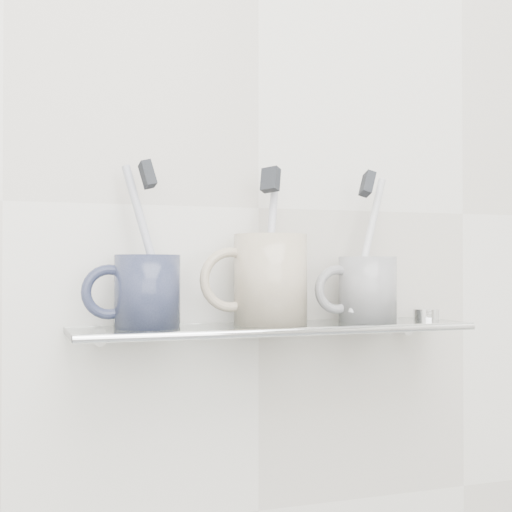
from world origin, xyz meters
name	(u,v)px	position (x,y,z in m)	size (l,w,h in m)	color
wall_back	(259,208)	(0.00, 1.10, 1.25)	(2.50, 2.50, 0.00)	silver
shelf_glass	(275,328)	(0.00, 1.04, 1.10)	(0.50, 0.12, 0.01)	silver
shelf_rail	(292,332)	(0.00, 0.98, 1.10)	(0.01, 0.01, 0.50)	silver
bracket_left	(99,339)	(-0.21, 1.09, 1.09)	(0.02, 0.02, 0.03)	silver
bracket_right	(403,329)	(0.21, 1.09, 1.09)	(0.02, 0.02, 0.03)	silver
mug_left	(147,291)	(-0.16, 1.04, 1.14)	(0.08, 0.08, 0.09)	#1F233B
mug_left_handle	(109,292)	(-0.20, 1.04, 1.14)	(0.06, 0.06, 0.01)	#1F233B
toothbrush_left	(147,242)	(-0.16, 1.04, 1.20)	(0.01, 0.01, 0.19)	#A5A8BB
bristles_left	(148,174)	(-0.16, 1.04, 1.28)	(0.01, 0.02, 0.03)	#222429
mug_center	(270,279)	(0.00, 1.04, 1.16)	(0.09, 0.09, 0.11)	beige
mug_center_handle	(231,280)	(-0.06, 1.04, 1.16)	(0.08, 0.08, 0.01)	beige
toothbrush_center	(270,244)	(0.00, 1.04, 1.20)	(0.01, 0.01, 0.19)	#B8B5C5
bristles_center	(270,180)	(0.00, 1.04, 1.28)	(0.01, 0.02, 0.03)	#222429
mug_right	(368,289)	(0.13, 1.04, 1.14)	(0.08, 0.08, 0.09)	silver
mug_right_handle	(337,290)	(0.09, 1.04, 1.14)	(0.06, 0.06, 0.01)	silver
toothbrush_right	(367,245)	(0.13, 1.04, 1.20)	(0.01, 0.01, 0.19)	silver
bristles_right	(367,184)	(0.13, 1.04, 1.28)	(0.01, 0.02, 0.03)	#222429
chrome_cap	(426,314)	(0.22, 1.04, 1.11)	(0.04, 0.04, 0.01)	silver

